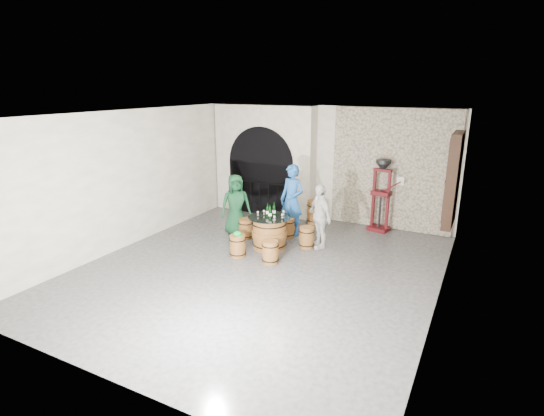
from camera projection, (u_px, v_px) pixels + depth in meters
The scene contains 31 objects.
ground at pixel (260, 269), 8.96m from camera, with size 8.00×8.00×0.00m, color #2F2F31.
wall_back at pixel (328, 164), 11.93m from camera, with size 8.00×8.00×0.00m, color silver.
wall_front at pixel (99, 270), 5.10m from camera, with size 8.00×8.00×0.00m, color silver.
wall_left at pixel (131, 179), 10.06m from camera, with size 8.00×8.00×0.00m, color silver.
wall_right at pixel (445, 220), 6.97m from camera, with size 8.00×8.00×0.00m, color silver.
ceiling at pixel (259, 114), 8.07m from camera, with size 8.00×8.00×0.00m, color beige.
stone_facing_panel at pixel (392, 170), 11.08m from camera, with size 3.20×0.12×3.18m, color tan.
arched_opening at pixel (264, 161), 12.55m from camera, with size 3.10×0.60×3.19m.
shuttered_window at pixel (453, 180), 9.02m from camera, with size 0.23×1.10×2.00m.
barrel_table at pixel (269, 233), 10.02m from camera, with size 1.00×1.00×0.77m.
barrel_stool_left at pixel (246, 229), 10.68m from camera, with size 0.38×0.38×0.51m.
barrel_stool_far at pixel (288, 227), 10.78m from camera, with size 0.38×0.38×0.51m.
barrel_stool_right at pixel (307, 237), 10.09m from camera, with size 0.38×0.38×0.51m.
barrel_stool_near_right at pixel (270, 252), 9.20m from camera, with size 0.38×0.38×0.51m.
barrel_stool_near_left at pixel (238, 246), 9.55m from camera, with size 0.38×0.38×0.51m.
green_cap at pixel (237, 234), 9.46m from camera, with size 0.23×0.18×0.10m.
person_green at pixel (236, 205), 10.81m from camera, with size 0.77×0.50×1.58m, color #103B20.
person_blue at pixel (292, 200), 10.78m from camera, with size 0.67×0.44×1.83m, color #1B4F99.
person_white at pixel (320, 216), 9.95m from camera, with size 0.90×0.38×1.54m, color silver.
wine_bottle_left at pixel (268, 211), 9.91m from camera, with size 0.08×0.08×0.32m.
wine_bottle_center at pixel (270, 213), 9.74m from camera, with size 0.08×0.08×0.32m.
wine_bottle_right at pixel (274, 210), 9.96m from camera, with size 0.08×0.08×0.32m.
tasting_glass_a at pixel (258, 213), 10.02m from camera, with size 0.05×0.05×0.10m, color orange, non-canonical shape.
tasting_glass_b at pixel (282, 216), 9.82m from camera, with size 0.05×0.05×0.10m, color orange, non-canonical shape.
tasting_glass_c at pixel (269, 211), 10.19m from camera, with size 0.05×0.05×0.10m, color orange, non-canonical shape.
tasting_glass_d at pixel (284, 212), 10.08m from camera, with size 0.05×0.05×0.10m, color orange, non-canonical shape.
tasting_glass_e at pixel (274, 218), 9.67m from camera, with size 0.05×0.05×0.10m, color orange, non-canonical shape.
tasting_glass_f at pixel (264, 212), 10.10m from camera, with size 0.05×0.05×0.10m, color orange, non-canonical shape.
side_barrel at pixel (315, 212), 11.84m from camera, with size 0.49×0.49×0.65m.
corking_press at pixel (381, 190), 11.02m from camera, with size 0.80×0.51×1.90m.
control_box at pixel (401, 181), 10.98m from camera, with size 0.18×0.10×0.22m, color silver.
Camera 1 is at (4.01, -7.21, 3.74)m, focal length 28.00 mm.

